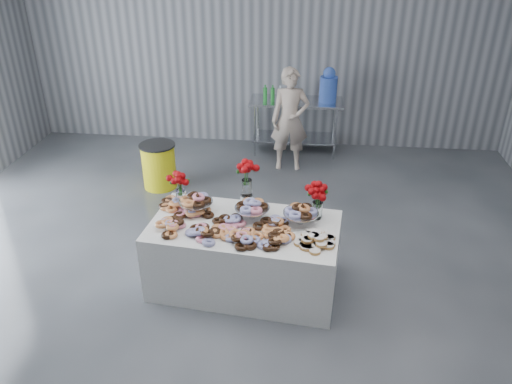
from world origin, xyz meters
TOP-DOWN VIEW (x-y plane):
  - ground at (0.00, 0.00)m, footprint 9.00×9.00m
  - room_walls at (-0.27, 0.07)m, footprint 8.04×9.04m
  - display_table at (0.15, 0.48)m, footprint 1.99×1.19m
  - prep_table at (0.54, 4.10)m, footprint 1.50×0.60m
  - donut_mounds at (0.15, 0.43)m, footprint 1.88×0.98m
  - cake_stand_left at (-0.38, 0.68)m, footprint 0.36×0.36m
  - cake_stand_mid at (0.22, 0.62)m, footprint 0.36×0.36m
  - cake_stand_right at (0.71, 0.57)m, footprint 0.36×0.36m
  - danish_pile at (0.88, 0.25)m, footprint 0.48×0.48m
  - bouquet_left at (-0.57, 0.80)m, footprint 0.26×0.26m
  - bouquet_right at (0.88, 0.70)m, footprint 0.26×0.26m
  - bouquet_center at (0.14, 0.83)m, footprint 0.26×0.26m
  - water_jug at (1.04, 4.10)m, footprint 0.28×0.28m
  - drink_bottles at (0.22, 4.00)m, footprint 0.54×0.08m
  - person at (0.47, 3.47)m, footprint 0.61×0.43m
  - trash_barrel at (-1.37, 2.61)m, footprint 0.52×0.52m

SIDE VIEW (x-z plane):
  - ground at x=0.00m, z-range 0.00..0.00m
  - trash_barrel at x=-1.37m, z-range 0.00..0.67m
  - display_table at x=0.15m, z-range 0.00..0.75m
  - prep_table at x=0.54m, z-range 0.17..1.07m
  - person at x=0.47m, z-range 0.00..1.58m
  - donut_mounds at x=0.15m, z-range 0.75..0.84m
  - danish_pile at x=0.88m, z-range 0.75..0.86m
  - cake_stand_left at x=-0.38m, z-range 0.80..0.98m
  - cake_stand_mid at x=0.22m, z-range 0.80..0.98m
  - cake_stand_right at x=0.71m, z-range 0.80..0.98m
  - drink_bottles at x=0.22m, z-range 0.90..1.17m
  - bouquet_left at x=-0.57m, z-range 0.84..1.26m
  - bouquet_right at x=0.88m, z-range 0.84..1.26m
  - bouquet_center at x=0.14m, z-range 0.84..1.41m
  - water_jug at x=1.04m, z-range 0.87..1.43m
  - room_walls at x=-0.27m, z-range 0.63..4.65m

